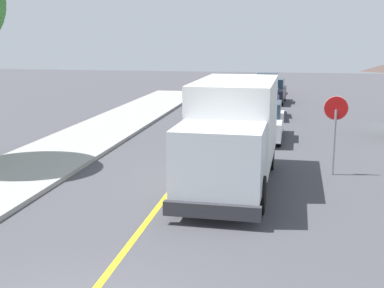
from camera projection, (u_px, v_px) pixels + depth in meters
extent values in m
cube|color=gold|center=(187.00, 169.00, 17.64)|extent=(0.16, 56.00, 0.01)
cube|color=silver|center=(236.00, 120.00, 16.22)|extent=(2.51, 5.05, 2.60)
cube|color=silver|center=(219.00, 159.00, 12.96)|extent=(2.33, 2.05, 1.70)
cube|color=#1E2D3D|center=(213.00, 153.00, 12.02)|extent=(2.04, 0.13, 0.75)
cube|color=#2D2D33|center=(212.00, 211.00, 12.14)|extent=(2.40, 0.26, 0.36)
cylinder|color=black|center=(260.00, 194.00, 13.14)|extent=(0.32, 1.01, 1.00)
cylinder|color=black|center=(181.00, 190.00, 13.56)|extent=(0.32, 1.01, 1.00)
cylinder|color=black|center=(270.00, 155.00, 17.50)|extent=(0.32, 1.01, 1.00)
cylinder|color=black|center=(210.00, 152.00, 17.92)|extent=(0.32, 1.01, 1.00)
cube|color=silver|center=(262.00, 125.00, 22.65)|extent=(1.88, 4.43, 0.76)
cube|color=#1E2D3D|center=(263.00, 109.00, 22.65)|extent=(1.62, 1.83, 0.64)
cylinder|color=black|center=(279.00, 139.00, 21.21)|extent=(0.23, 0.64, 0.64)
cylinder|color=black|center=(241.00, 137.00, 21.52)|extent=(0.23, 0.64, 0.64)
cylinder|color=black|center=(281.00, 127.00, 23.91)|extent=(0.23, 0.64, 0.64)
cylinder|color=black|center=(248.00, 126.00, 24.22)|extent=(0.23, 0.64, 0.64)
cube|color=#2D4793|center=(264.00, 105.00, 29.14)|extent=(1.99, 4.47, 0.76)
cube|color=#1E2D3D|center=(264.00, 93.00, 29.14)|extent=(1.66, 1.87, 0.64)
cylinder|color=black|center=(278.00, 115.00, 27.74)|extent=(0.25, 0.65, 0.64)
cylinder|color=black|center=(249.00, 114.00, 27.95)|extent=(0.25, 0.65, 0.64)
cylinder|color=black|center=(277.00, 108.00, 30.46)|extent=(0.25, 0.65, 0.64)
cylinder|color=black|center=(250.00, 107.00, 30.68)|extent=(0.25, 0.65, 0.64)
cube|color=black|center=(272.00, 93.00, 35.21)|extent=(2.01, 4.48, 0.76)
cube|color=#1E2D3D|center=(272.00, 83.00, 35.20)|extent=(1.67, 1.88, 0.64)
cylinder|color=black|center=(282.00, 101.00, 33.76)|extent=(0.25, 0.65, 0.64)
cylinder|color=black|center=(258.00, 100.00, 34.11)|extent=(0.25, 0.65, 0.64)
cylinder|color=black|center=(284.00, 96.00, 36.44)|extent=(0.25, 0.65, 0.64)
cylinder|color=black|center=(262.00, 96.00, 36.79)|extent=(0.25, 0.65, 0.64)
cube|color=maroon|center=(267.00, 86.00, 40.81)|extent=(1.98, 4.47, 0.76)
cube|color=#1E2D3D|center=(268.00, 77.00, 40.80)|extent=(1.66, 1.86, 0.64)
cylinder|color=black|center=(276.00, 92.00, 39.36)|extent=(0.25, 0.65, 0.64)
cylinder|color=black|center=(256.00, 91.00, 39.70)|extent=(0.25, 0.65, 0.64)
cylinder|color=black|center=(278.00, 88.00, 42.04)|extent=(0.25, 0.65, 0.64)
cylinder|color=black|center=(259.00, 88.00, 42.39)|extent=(0.25, 0.65, 0.64)
cylinder|color=gray|center=(334.00, 143.00, 16.66)|extent=(0.08, 0.08, 2.20)
cylinder|color=red|center=(336.00, 108.00, 16.45)|extent=(0.76, 0.03, 0.76)
cylinder|color=white|center=(336.00, 108.00, 16.47)|extent=(0.80, 0.02, 0.80)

